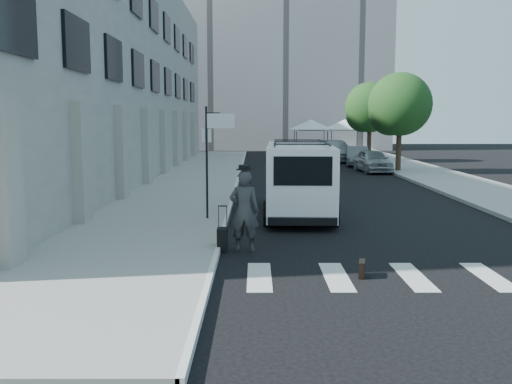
{
  "coord_description": "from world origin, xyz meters",
  "views": [
    {
      "loc": [
        -1.08,
        -14.54,
        3.27
      ],
      "look_at": [
        -1.07,
        0.74,
        1.3
      ],
      "focal_mm": 40.0,
      "sensor_mm": 36.0,
      "label": 1
    }
  ],
  "objects_px": {
    "suitcase": "(222,240)",
    "parked_car_a": "(373,161)",
    "parked_car_b": "(357,156)",
    "cargo_van": "(299,179)",
    "businessman": "(244,211)",
    "briefcase": "(362,269)",
    "parked_car_c": "(336,151)"
  },
  "relations": [
    {
      "from": "parked_car_c",
      "to": "briefcase",
      "type": "bearing_deg",
      "value": -99.54
    },
    {
      "from": "businessman",
      "to": "parked_car_a",
      "type": "height_order",
      "value": "businessman"
    },
    {
      "from": "businessman",
      "to": "suitcase",
      "type": "distance_m",
      "value": 0.9
    },
    {
      "from": "suitcase",
      "to": "cargo_van",
      "type": "height_order",
      "value": "cargo_van"
    },
    {
      "from": "suitcase",
      "to": "cargo_van",
      "type": "distance_m",
      "value": 5.98
    },
    {
      "from": "cargo_van",
      "to": "parked_car_a",
      "type": "bearing_deg",
      "value": 72.2
    },
    {
      "from": "briefcase",
      "to": "parked_car_a",
      "type": "height_order",
      "value": "parked_car_a"
    },
    {
      "from": "cargo_van",
      "to": "parked_car_c",
      "type": "xyz_separation_m",
      "value": [
        4.74,
        24.77,
        -0.44
      ]
    },
    {
      "from": "briefcase",
      "to": "suitcase",
      "type": "bearing_deg",
      "value": 155.41
    },
    {
      "from": "parked_car_c",
      "to": "suitcase",
      "type": "bearing_deg",
      "value": -105.63
    },
    {
      "from": "parked_car_a",
      "to": "parked_car_c",
      "type": "height_order",
      "value": "parked_car_c"
    },
    {
      "from": "briefcase",
      "to": "suitcase",
      "type": "xyz_separation_m",
      "value": [
        -3.03,
        2.28,
        0.13
      ]
    },
    {
      "from": "suitcase",
      "to": "parked_car_a",
      "type": "height_order",
      "value": "parked_car_a"
    },
    {
      "from": "businessman",
      "to": "suitcase",
      "type": "bearing_deg",
      "value": 4.18
    },
    {
      "from": "parked_car_b",
      "to": "businessman",
      "type": "bearing_deg",
      "value": -98.22
    },
    {
      "from": "suitcase",
      "to": "cargo_van",
      "type": "xyz_separation_m",
      "value": [
        2.3,
        5.44,
        0.94
      ]
    },
    {
      "from": "briefcase",
      "to": "parked_car_b",
      "type": "height_order",
      "value": "parked_car_b"
    },
    {
      "from": "suitcase",
      "to": "businessman",
      "type": "bearing_deg",
      "value": 0.74
    },
    {
      "from": "parked_car_b",
      "to": "cargo_van",
      "type": "bearing_deg",
      "value": -97.7
    },
    {
      "from": "parked_car_a",
      "to": "parked_car_b",
      "type": "bearing_deg",
      "value": 87.02
    },
    {
      "from": "suitcase",
      "to": "parked_car_c",
      "type": "height_order",
      "value": "parked_car_c"
    },
    {
      "from": "cargo_van",
      "to": "businessman",
      "type": "bearing_deg",
      "value": -105.57
    },
    {
      "from": "cargo_van",
      "to": "parked_car_b",
      "type": "bearing_deg",
      "value": 76.86
    },
    {
      "from": "businessman",
      "to": "parked_car_b",
      "type": "relative_size",
      "value": 0.49
    },
    {
      "from": "cargo_van",
      "to": "parked_car_a",
      "type": "height_order",
      "value": "cargo_van"
    },
    {
      "from": "parked_car_b",
      "to": "parked_car_c",
      "type": "height_order",
      "value": "parked_car_c"
    },
    {
      "from": "businessman",
      "to": "suitcase",
      "type": "relative_size",
      "value": 1.8
    },
    {
      "from": "cargo_van",
      "to": "parked_car_b",
      "type": "height_order",
      "value": "cargo_van"
    },
    {
      "from": "businessman",
      "to": "cargo_van",
      "type": "relative_size",
      "value": 0.31
    },
    {
      "from": "briefcase",
      "to": "cargo_van",
      "type": "bearing_deg",
      "value": 107.84
    },
    {
      "from": "suitcase",
      "to": "parked_car_c",
      "type": "xyz_separation_m",
      "value": [
        7.03,
        30.2,
        0.5
      ]
    },
    {
      "from": "suitcase",
      "to": "parked_car_c",
      "type": "bearing_deg",
      "value": 77.21
    }
  ]
}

